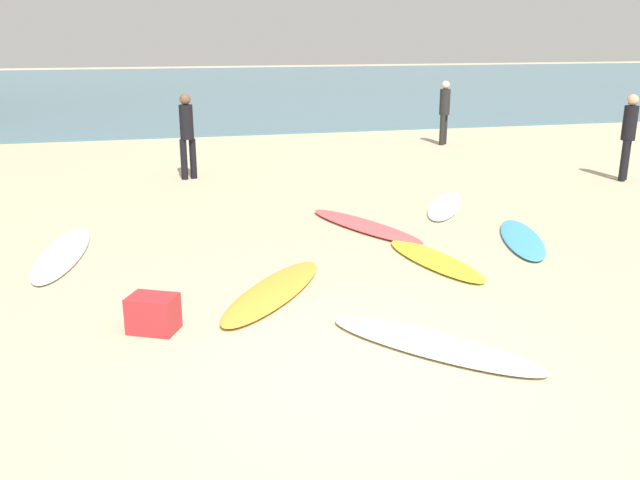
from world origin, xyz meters
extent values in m
plane|color=#C6B28E|center=(0.00, 0.00, 0.00)|extent=(120.00, 120.00, 0.00)
cube|color=slate|center=(0.00, 35.07, 0.04)|extent=(120.00, 40.00, 0.08)
ellipsoid|color=white|center=(-2.97, 4.31, 0.03)|extent=(0.83, 2.57, 0.06)
ellipsoid|color=white|center=(3.28, 5.54, 0.03)|extent=(1.56, 2.11, 0.06)
ellipsoid|color=yellow|center=(1.92, 2.80, 0.04)|extent=(0.97, 2.06, 0.08)
ellipsoid|color=#E45457|center=(1.50, 4.61, 0.04)|extent=(1.49, 2.50, 0.09)
ellipsoid|color=#F5A234|center=(-0.39, 2.17, 0.04)|extent=(1.81, 2.18, 0.09)
ellipsoid|color=silver|center=(0.88, 0.39, 0.04)|extent=(1.94, 2.04, 0.08)
ellipsoid|color=#43A2D8|center=(3.56, 3.39, 0.04)|extent=(1.24, 2.15, 0.07)
cylinder|color=black|center=(6.05, 12.02, 0.41)|extent=(0.14, 0.14, 0.82)
cylinder|color=black|center=(6.19, 12.17, 0.41)|extent=(0.14, 0.14, 0.82)
cylinder|color=black|center=(6.12, 12.10, 1.16)|extent=(0.40, 0.40, 0.68)
sphere|color=beige|center=(6.12, 12.10, 1.61)|extent=(0.22, 0.22, 0.22)
cylinder|color=black|center=(-1.05, 9.09, 0.42)|extent=(0.14, 0.14, 0.84)
cylinder|color=black|center=(-0.86, 9.15, 0.42)|extent=(0.14, 0.14, 0.84)
cylinder|color=black|center=(-0.95, 9.12, 1.19)|extent=(0.35, 0.35, 0.70)
sphere|color=brown|center=(-0.95, 9.12, 1.66)|extent=(0.23, 0.23, 0.23)
cylinder|color=black|center=(7.92, 6.86, 0.42)|extent=(0.14, 0.14, 0.84)
cylinder|color=black|center=(7.77, 6.73, 0.42)|extent=(0.14, 0.14, 0.84)
cylinder|color=black|center=(7.84, 6.79, 1.19)|extent=(0.40, 0.40, 0.70)
sphere|color=tan|center=(7.84, 6.79, 1.66)|extent=(0.23, 0.23, 0.23)
cube|color=#B2282D|center=(-1.77, 1.47, 0.19)|extent=(0.58, 0.52, 0.38)
camera|label=1|loc=(-1.63, -5.17, 2.95)|focal=37.93mm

